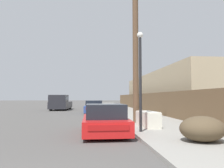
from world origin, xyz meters
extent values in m
cube|color=gray|center=(5.30, 23.50, 0.06)|extent=(4.20, 63.00, 0.12)
cube|color=silver|center=(4.25, 8.02, 0.49)|extent=(0.91, 1.71, 0.73)
cube|color=white|center=(4.25, 8.02, 0.87)|extent=(0.87, 1.64, 0.03)
cube|color=#333335|center=(4.37, 8.55, 0.89)|extent=(0.06, 0.20, 0.02)
cube|color=gray|center=(4.21, 8.28, 0.88)|extent=(0.72, 0.16, 0.01)
cube|color=gray|center=(4.28, 7.78, 0.88)|extent=(0.72, 0.16, 0.01)
cube|color=red|center=(2.04, 7.03, 0.42)|extent=(1.85, 4.02, 0.58)
cube|color=black|center=(2.04, 6.67, 1.00)|extent=(1.59, 1.93, 0.58)
cube|color=#B21414|center=(2.04, 5.01, 0.53)|extent=(1.44, 0.03, 0.20)
cylinder|color=black|center=(1.24, 8.28, 0.30)|extent=(0.20, 0.60, 0.60)
cylinder|color=black|center=(2.84, 8.28, 0.30)|extent=(0.20, 0.60, 0.60)
cylinder|color=black|center=(1.24, 5.78, 0.30)|extent=(0.20, 0.60, 0.60)
cylinder|color=black|center=(2.85, 5.79, 0.30)|extent=(0.20, 0.60, 0.60)
cube|color=#2D478C|center=(1.80, 19.26, 0.45)|extent=(1.97, 4.30, 0.63)
cube|color=black|center=(1.79, 19.09, 1.02)|extent=(1.65, 2.43, 0.50)
cube|color=#B21414|center=(1.71, 17.13, 0.56)|extent=(1.41, 0.09, 0.22)
cylinder|color=black|center=(1.07, 20.60, 0.30)|extent=(0.22, 0.62, 0.61)
cylinder|color=black|center=(2.63, 20.54, 0.30)|extent=(0.22, 0.62, 0.61)
cylinder|color=black|center=(0.96, 17.98, 0.30)|extent=(0.22, 0.62, 0.61)
cylinder|color=black|center=(2.53, 17.91, 0.30)|extent=(0.22, 0.62, 0.61)
cube|color=#232328|center=(-2.27, 25.65, 0.61)|extent=(2.38, 5.56, 0.81)
cube|color=#232328|center=(-2.35, 24.15, 1.44)|extent=(2.09, 2.56, 0.85)
cube|color=black|center=(-2.35, 24.15, 1.46)|extent=(2.12, 2.51, 0.47)
cylinder|color=black|center=(-1.48, 23.92, 0.41)|extent=(0.30, 0.83, 0.81)
cylinder|color=black|center=(-3.24, 24.01, 0.41)|extent=(0.30, 0.83, 0.81)
cylinder|color=black|center=(-1.30, 27.29, 0.41)|extent=(0.30, 0.83, 0.81)
cylinder|color=black|center=(-3.05, 27.39, 0.41)|extent=(0.30, 0.83, 0.81)
cylinder|color=brown|center=(4.05, 9.92, 4.45)|extent=(0.34, 0.34, 8.66)
cylinder|color=#232326|center=(3.55, 6.61, 2.14)|extent=(0.12, 0.12, 4.04)
sphere|color=white|center=(3.55, 6.61, 4.29)|extent=(0.26, 0.26, 0.26)
ellipsoid|color=brown|center=(5.10, 4.36, 0.54)|extent=(1.49, 1.32, 0.84)
cube|color=brown|center=(7.25, 19.14, 1.06)|extent=(0.08, 41.06, 1.88)
cube|color=tan|center=(11.31, 23.70, 2.21)|extent=(6.00, 23.95, 4.43)
camera|label=1|loc=(1.40, -2.58, 1.58)|focal=35.00mm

